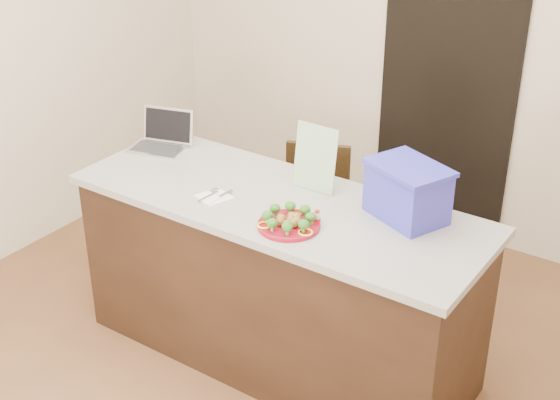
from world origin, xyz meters
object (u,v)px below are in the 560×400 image
Objects in this scene: plate at (289,225)px; blue_box at (408,191)px; napkin at (214,197)px; island at (278,281)px; yogurt_bottle at (317,218)px; chair at (309,206)px; laptop at (162,137)px.

plate is 0.65× the size of blue_box.
plate is at bearing -112.75° from blue_box.
island is at bearing 29.33° from napkin.
yogurt_bottle is 1.09m from chair.
laptop is (-0.88, 0.17, 0.51)m from island.
blue_box is 0.51× the size of chair.
blue_box reaches higher than napkin.
laptop reaches higher than island.
yogurt_bottle reaches higher than napkin.
island is at bearing -138.78° from blue_box.
yogurt_bottle reaches higher than chair.
chair is at bearing 90.85° from napkin.
chair is at bearing 170.78° from blue_box.
laptop reaches higher than plate.
napkin is at bearing -135.13° from blue_box.
island is 7.28× the size of plate.
napkin is 0.55m from yogurt_bottle.
yogurt_bottle is 0.42m from blue_box.
laptop is (-0.61, 0.32, 0.05)m from napkin.
yogurt_bottle is at bearing -76.76° from chair.
yogurt_bottle is 0.08× the size of chair.
chair is (-0.01, 0.88, -0.44)m from napkin.
laptop is at bearing -157.93° from chair.
island is 2.42× the size of chair.
laptop is at bearing -156.22° from blue_box.
napkin is at bearing -150.67° from island.
island is 4.77× the size of blue_box.
yogurt_bottle is at bearing -17.92° from island.
island is at bearing -89.95° from chair.
laptop is (-1.07, 0.35, 0.05)m from plate.
plate is 4.19× the size of yogurt_bottle.
plate reaches higher than island.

